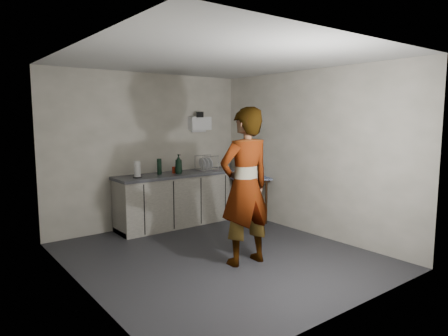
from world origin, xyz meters
TOP-DOWN VIEW (x-y plane):
  - ground at (0.00, 0.00)m, footprint 4.00×4.00m
  - wall_back at (0.00, 1.99)m, footprint 3.60×0.02m
  - wall_right at (1.79, 0.00)m, footprint 0.02×4.00m
  - wall_left at (-1.79, 0.00)m, footprint 0.02×4.00m
  - ceiling at (0.00, 0.00)m, footprint 3.60×4.00m
  - kitchen_counter at (0.40, 1.70)m, footprint 2.24×0.62m
  - wall_shelf at (1.00, 1.92)m, footprint 0.42×0.18m
  - side_table at (1.50, 1.10)m, footprint 0.80×0.80m
  - standing_man at (0.11, -0.41)m, footprint 0.76×0.53m
  - soap_bottle at (0.36, 1.63)m, footprint 0.13×0.13m
  - soda_can at (0.33, 1.73)m, footprint 0.06×0.06m
  - dark_bottle at (0.05, 1.74)m, footprint 0.08×0.08m
  - paper_towel at (-0.39, 1.64)m, footprint 0.15×0.15m
  - dish_rack at (0.99, 1.71)m, footprint 0.38×0.29m
  - bakery_box at (1.48, 1.11)m, footprint 0.45×0.45m

SIDE VIEW (x-z plane):
  - ground at x=0.00m, z-range 0.00..0.00m
  - kitchen_counter at x=0.40m, z-range -0.03..0.88m
  - side_table at x=1.50m, z-range 0.30..1.11m
  - bakery_box at x=1.48m, z-range 0.69..1.13m
  - soda_can at x=0.33m, z-range 0.91..1.02m
  - dish_rack at x=0.99m, z-range 0.84..1.10m
  - standing_man at x=0.11m, z-range 0.00..1.99m
  - paper_towel at x=-0.39m, z-range 0.90..1.17m
  - dark_bottle at x=0.05m, z-range 0.91..1.17m
  - soap_bottle at x=0.36m, z-range 0.91..1.24m
  - wall_back at x=0.00m, z-range 0.00..2.60m
  - wall_right at x=1.79m, z-range 0.00..2.60m
  - wall_left at x=-1.79m, z-range 0.00..2.60m
  - wall_shelf at x=1.00m, z-range 1.56..1.93m
  - ceiling at x=0.00m, z-range 2.59..2.60m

